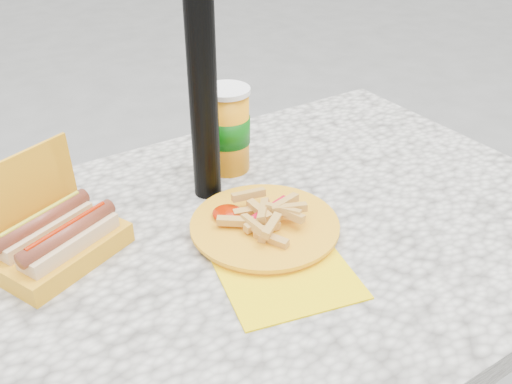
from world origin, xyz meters
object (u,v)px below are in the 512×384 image
soda_cup (227,129)px  hotdog_box (56,238)px  umbrella_pole (198,2)px  fries_plate (265,228)px

soda_cup → hotdog_box: bearing=-164.5°
soda_cup → umbrella_pole: bearing=-143.0°
fries_plate → soda_cup: size_ratio=2.07×
umbrella_pole → fries_plate: 0.38m
fries_plate → soda_cup: bearing=74.4°
fries_plate → soda_cup: 0.25m
hotdog_box → soda_cup: 0.39m
umbrella_pole → soda_cup: bearing=37.0°
umbrella_pole → hotdog_box: (-0.29, -0.04, -0.31)m
hotdog_box → soda_cup: soda_cup is taller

